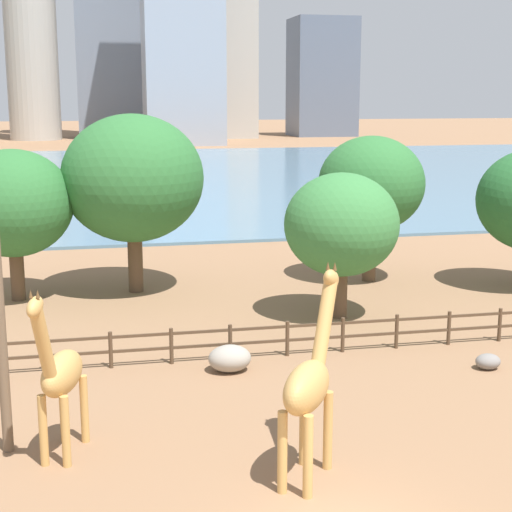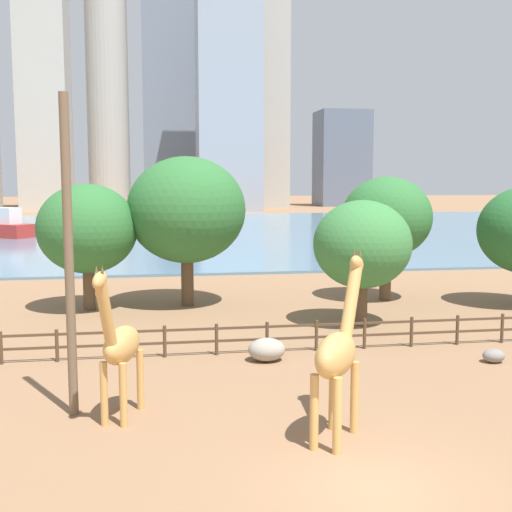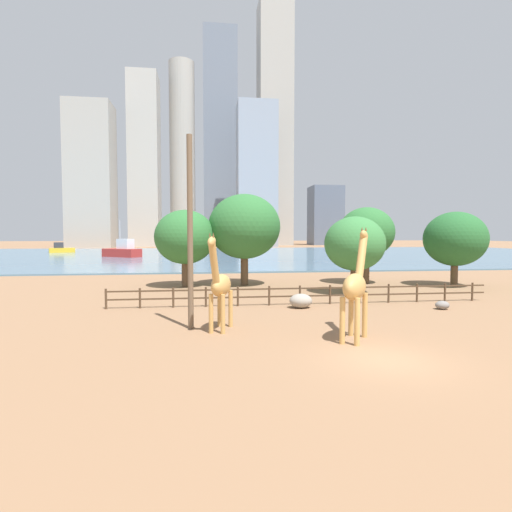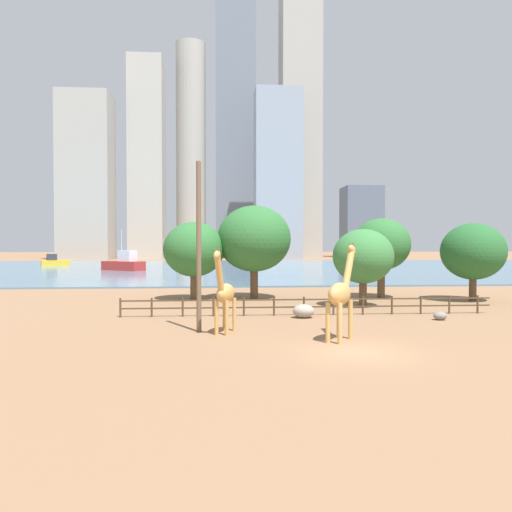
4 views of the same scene
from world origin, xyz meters
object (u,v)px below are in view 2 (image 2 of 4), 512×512
utility_pole (69,258)px  tree_right_small (187,210)px  boat_tug (3,227)px  boulder_near_fence (494,356)px  tree_left_large (362,245)px  tree_center_broad (87,229)px  giraffe_tall (338,353)px  boulder_by_pole (267,350)px  giraffe_companion (120,346)px  tree_left_small (387,218)px

utility_pole → tree_right_small: utility_pole is taller
boat_tug → utility_pole: bearing=139.8°
utility_pole → boulder_near_fence: 16.56m
boulder_near_fence → tree_left_large: size_ratio=0.14×
utility_pole → tree_left_large: bearing=39.6°
tree_center_broad → tree_right_small: size_ratio=0.82×
utility_pole → tree_right_small: 17.28m
tree_left_large → boat_tug: (-28.32, 52.39, -2.55)m
giraffe_tall → boat_tug: boat_tug is taller
boulder_near_fence → tree_left_large: 8.63m
tree_left_large → tree_right_small: (-8.20, 6.33, 1.45)m
giraffe_tall → tree_left_large: size_ratio=0.83×
giraffe_tall → tree_center_broad: (-8.48, 19.27, 2.05)m
tree_center_broad → boat_tug: (-14.71, 46.52, -3.04)m
boulder_near_fence → boulder_by_pole: 8.92m
giraffe_tall → giraffe_companion: (-5.97, 2.41, -0.18)m
utility_pole → boulder_by_pole: bearing=35.2°
boulder_near_fence → tree_center_broad: (-16.66, 13.05, 4.21)m
boulder_by_pole → boulder_near_fence: bearing=-10.5°
tree_center_broad → tree_left_large: bearing=-23.3°
boulder_by_pole → boat_tug: bearing=111.3°
boat_tug → giraffe_companion: bearing=140.9°
tree_right_small → tree_center_broad: bearing=-175.1°
giraffe_tall → tree_center_broad: tree_center_broad is taller
tree_left_large → utility_pole: bearing=-140.4°
tree_left_small → tree_left_large: bearing=-119.8°
giraffe_tall → tree_left_large: (5.14, 13.40, 1.56)m
giraffe_companion → boulder_near_fence: size_ratio=5.47×
utility_pole → tree_left_small: size_ratio=1.32×
giraffe_tall → giraffe_companion: giraffe_tall is taller
tree_center_broad → utility_pole: bearing=-86.3°
boulder_by_pole → tree_center_broad: bearing=124.6°
giraffe_companion → tree_right_small: tree_right_small is taller
giraffe_companion → boulder_near_fence: (14.15, 3.82, -1.98)m
boulder_by_pole → tree_left_small: tree_left_small is taller
boulder_near_fence → tree_left_large: bearing=113.0°
tree_center_broad → tree_right_small: 5.51m
boulder_by_pole → boat_tug: 62.21m
utility_pole → tree_center_broad: bearing=93.7°
tree_left_small → tree_right_small: 11.74m
boulder_near_fence → boat_tug: bearing=117.8°
giraffe_tall → tree_left_small: 21.53m
utility_pole → boat_tug: size_ratio=1.15×
utility_pole → boulder_near_fence: (15.60, 3.20, -4.55)m
giraffe_companion → tree_left_large: 15.72m
utility_pole → giraffe_tall: bearing=-22.2°
tree_right_small → utility_pole: bearing=-104.6°
tree_left_large → boulder_near_fence: bearing=-67.0°
tree_left_small → boat_tug: (-31.85, 46.24, -3.48)m
boulder_near_fence → tree_left_small: tree_left_small is taller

